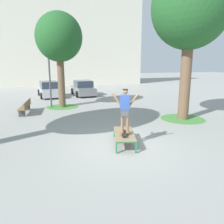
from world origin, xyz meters
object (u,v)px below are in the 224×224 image
object	(u,v)px
skateboard	(125,133)
skater	(125,108)
tree_near_right	(190,9)
car_silver	(49,90)
light_post	(48,54)
park_bench	(25,106)
skate_box	(124,134)
tree_mid_back	(59,38)
car_grey	(83,88)

from	to	relation	value
skateboard	skater	xyz separation A→B (m)	(0.00, 0.00, 0.99)
skateboard	tree_near_right	size ratio (longest dim) A/B	0.10
tree_near_right	car_silver	size ratio (longest dim) A/B	1.90
skater	light_post	bearing A→B (deg)	103.71
skater	park_bench	distance (m)	8.47
skate_box	skater	distance (m)	1.14
skateboard	park_bench	size ratio (longest dim) A/B	0.33
skater	tree_mid_back	xyz separation A→B (m)	(-1.40, 8.86, 3.35)
skater	tree_near_right	size ratio (longest dim) A/B	0.21
skater	tree_mid_back	bearing A→B (deg)	99.00
skateboard	car_grey	bearing A→B (deg)	84.90
skate_box	park_bench	world-z (taller)	park_bench
car_silver	park_bench	bearing A→B (deg)	-105.16
tree_mid_back	park_bench	xyz separation A→B (m)	(-2.49, -1.42, -4.43)
tree_near_right	skate_box	bearing A→B (deg)	-150.37
car_silver	car_grey	bearing A→B (deg)	-1.12
skate_box	car_silver	world-z (taller)	car_silver
skate_box	skateboard	bearing A→B (deg)	-107.01
park_bench	light_post	bearing A→B (deg)	41.79
skateboard	park_bench	distance (m)	8.40
skate_box	park_bench	xyz separation A→B (m)	(-3.96, 7.22, 0.03)
light_post	skater	bearing A→B (deg)	-76.29
light_post	tree_near_right	bearing A→B (deg)	-40.73
skateboard	tree_near_right	distance (m)	7.82
skate_box	skateboard	distance (m)	0.26
skate_box	skateboard	xyz separation A→B (m)	(-0.07, -0.22, 0.12)
skater	car_silver	bearing A→B (deg)	97.90
skater	skate_box	bearing A→B (deg)	73.06
skater	park_bench	xyz separation A→B (m)	(-3.89, 7.44, -1.08)
car_grey	skateboard	bearing A→B (deg)	-95.10
skateboard	skater	distance (m)	0.99
skate_box	light_post	xyz separation A→B (m)	(-2.25, 8.74, 3.41)
skate_box	skater	bearing A→B (deg)	-106.94
tree_mid_back	light_post	distance (m)	1.32
skater	car_silver	xyz separation A→B (m)	(-2.00, 14.42, -0.84)
tree_near_right	car_silver	xyz separation A→B (m)	(-6.83, 11.49, -5.25)
skater	tree_near_right	world-z (taller)	tree_near_right
tree_near_right	park_bench	size ratio (longest dim) A/B	3.36
tree_mid_back	skater	bearing A→B (deg)	-81.00
skater	car_grey	distance (m)	14.44
tree_near_right	car_grey	distance (m)	13.07
car_silver	park_bench	xyz separation A→B (m)	(-1.89, -6.98, -0.24)
skateboard	tree_near_right	xyz separation A→B (m)	(4.83, 2.93, 5.41)
skate_box	car_silver	size ratio (longest dim) A/B	0.47
skate_box	car_grey	xyz separation A→B (m)	(1.21, 14.14, 0.28)
light_post	skateboard	bearing A→B (deg)	-76.30
skater	park_bench	bearing A→B (deg)	117.62
tree_near_right	light_post	xyz separation A→B (m)	(-7.01, 6.04, -2.12)
park_bench	car_silver	bearing A→B (deg)	74.84
skateboard	car_silver	bearing A→B (deg)	97.90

